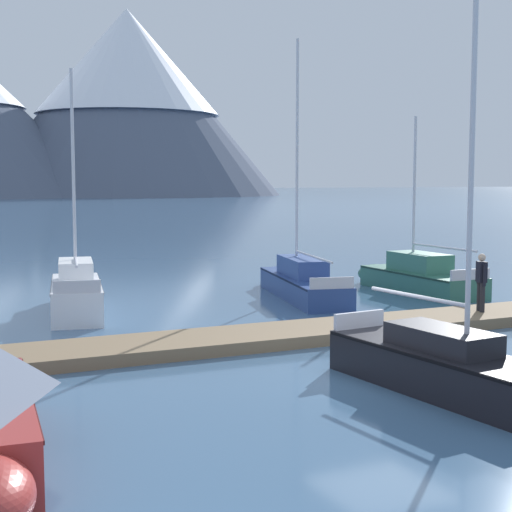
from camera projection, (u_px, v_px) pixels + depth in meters
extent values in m
plane|color=#426689|center=(383.00, 375.00, 16.23)|extent=(700.00, 700.00, 0.00)
cone|color=#4C566B|center=(128.00, 103.00, 212.11)|extent=(84.39, 84.39, 50.87)
cone|color=white|center=(127.00, 62.00, 211.03)|extent=(50.51, 50.51, 28.99)
cube|color=#846B4C|center=(291.00, 334.00, 19.77)|extent=(29.10, 3.22, 0.30)
cylinder|color=#38383D|center=(308.00, 342.00, 18.92)|extent=(27.87, 1.26, 0.24)
cylinder|color=#38383D|center=(275.00, 329.00, 20.63)|extent=(27.87, 1.26, 0.24)
cube|color=white|center=(76.00, 299.00, 23.44)|extent=(2.45, 5.02, 1.00)
ellipsoid|color=white|center=(75.00, 287.00, 26.04)|extent=(1.54, 1.82, 0.95)
cube|color=slate|center=(76.00, 284.00, 23.39)|extent=(2.47, 4.93, 0.06)
cylinder|color=silver|center=(73.00, 176.00, 23.48)|extent=(0.10, 0.10, 6.47)
cylinder|color=silver|center=(76.00, 262.00, 22.45)|extent=(0.66, 2.60, 0.08)
cube|color=white|center=(76.00, 271.00, 23.47)|extent=(1.45, 2.34, 0.67)
cube|color=silver|center=(77.00, 287.00, 21.12)|extent=(1.28, 0.38, 0.36)
cube|color=black|center=(437.00, 370.00, 14.96)|extent=(1.82, 5.12, 0.84)
cube|color=black|center=(437.00, 350.00, 14.92)|extent=(1.85, 5.02, 0.06)
cylinder|color=silver|center=(472.00, 141.00, 13.88)|extent=(0.10, 0.10, 7.92)
cylinder|color=silver|center=(417.00, 296.00, 15.35)|extent=(0.27, 2.74, 0.08)
cube|color=black|center=(442.00, 339.00, 14.79)|extent=(1.18, 2.33, 0.43)
cube|color=silver|center=(359.00, 320.00, 16.99)|extent=(1.32, 0.19, 0.36)
cube|color=navy|center=(303.00, 287.00, 26.75)|extent=(3.04, 6.58, 0.76)
ellipsoid|color=navy|center=(278.00, 275.00, 30.10)|extent=(1.65, 1.75, 0.72)
cube|color=#121D39|center=(303.00, 278.00, 26.72)|extent=(3.05, 6.47, 0.06)
cylinder|color=silver|center=(297.00, 158.00, 27.15)|extent=(0.10, 0.10, 8.26)
cylinder|color=silver|center=(313.00, 257.00, 25.53)|extent=(1.03, 3.92, 0.08)
cube|color=#2F4A8A|center=(302.00, 267.00, 26.84)|extent=(1.75, 3.05, 0.64)
cube|color=silver|center=(332.00, 283.00, 23.67)|extent=(1.39, 0.43, 0.36)
cube|color=#336B56|center=(421.00, 282.00, 28.11)|extent=(1.91, 5.42, 0.78)
ellipsoid|color=#336B56|center=(376.00, 273.00, 30.73)|extent=(1.55, 1.32, 0.74)
cube|color=#163027|center=(422.00, 273.00, 28.07)|extent=(1.95, 5.31, 0.06)
cylinder|color=silver|center=(414.00, 194.00, 28.27)|extent=(0.10, 0.10, 5.65)
cylinder|color=silver|center=(443.00, 247.00, 26.90)|extent=(0.16, 3.45, 0.08)
cube|color=#3A7560|center=(420.00, 262.00, 28.16)|extent=(1.31, 2.45, 0.67)
cube|color=silver|center=(470.00, 274.00, 25.70)|extent=(1.61, 0.14, 0.36)
cylinder|color=#232328|center=(479.00, 296.00, 22.42)|extent=(0.14, 0.14, 0.86)
cylinder|color=#232328|center=(482.00, 297.00, 22.16)|extent=(0.14, 0.14, 0.86)
cube|color=black|center=(482.00, 272.00, 22.22)|extent=(0.35, 0.44, 0.60)
sphere|color=beige|center=(482.00, 257.00, 22.18)|extent=(0.22, 0.22, 0.22)
cylinder|color=black|center=(478.00, 273.00, 22.47)|extent=(0.09, 0.09, 0.62)
cylinder|color=black|center=(485.00, 275.00, 21.98)|extent=(0.09, 0.09, 0.62)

